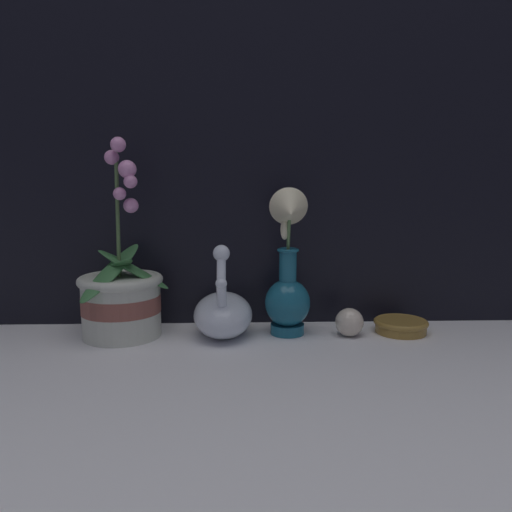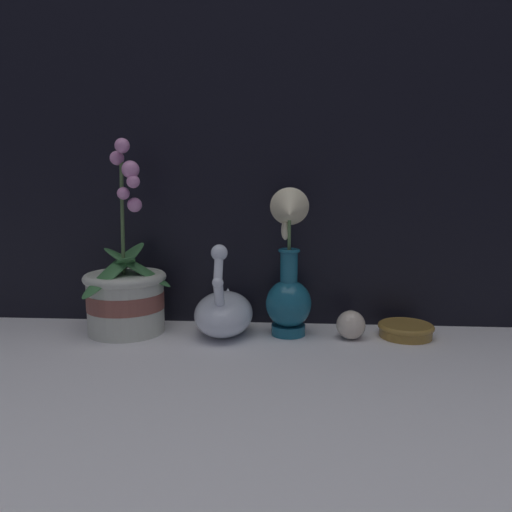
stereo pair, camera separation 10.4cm
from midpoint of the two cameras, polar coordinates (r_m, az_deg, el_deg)
ground_plane at (r=0.98m, az=3.16°, el=-11.16°), size 2.80×2.80×0.00m
window_backdrop at (r=1.19m, az=3.60°, el=21.67°), size 2.80×0.03×1.20m
orchid_potted_plant at (r=1.12m, az=-12.11°, el=-4.26°), size 0.20×0.23×0.42m
swan_figurine at (r=1.08m, az=-0.93°, el=-6.33°), size 0.13×0.20×0.21m
blue_vase at (r=1.07m, az=6.57°, el=-2.89°), size 0.10×0.12×0.32m
glass_sphere at (r=1.09m, az=13.53°, el=-7.70°), size 0.06×0.06×0.06m
amber_dish at (r=1.14m, az=19.32°, el=-7.94°), size 0.12×0.12×0.03m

